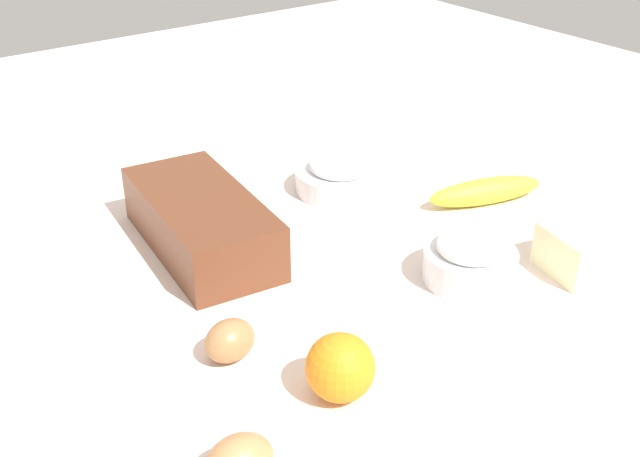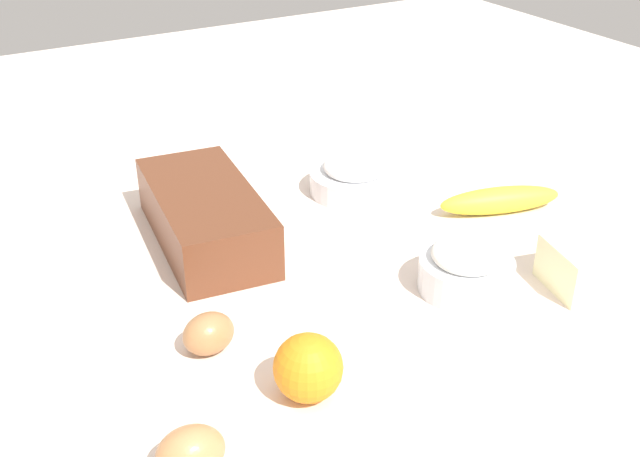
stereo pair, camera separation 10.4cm
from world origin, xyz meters
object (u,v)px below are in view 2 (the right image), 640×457
at_px(sugar_bowl, 355,176).
at_px(butter_block, 576,268).
at_px(flour_bowl, 466,268).
at_px(banana, 500,200).
at_px(egg_near_butter, 209,333).
at_px(egg_beside_bowl, 191,452).
at_px(loaf_pan, 205,215).
at_px(orange_fruit, 308,368).

relative_size(sugar_bowl, butter_block, 1.58).
xyz_separation_m(flour_bowl, sugar_bowl, (0.31, -0.03, -0.00)).
distance_m(banana, egg_near_butter, 0.52).
bearing_deg(banana, egg_beside_bowl, 113.30).
relative_size(loaf_pan, orange_fruit, 4.01).
xyz_separation_m(egg_near_butter, egg_beside_bowl, (-0.16, 0.08, 0.00)).
distance_m(loaf_pan, egg_beside_bowl, 0.43).
height_order(flour_bowl, egg_near_butter, flour_bowl).
bearing_deg(egg_near_butter, banana, -79.35).
height_order(sugar_bowl, butter_block, sugar_bowl).
relative_size(butter_block, egg_beside_bowl, 1.38).
xyz_separation_m(flour_bowl, egg_beside_bowl, (-0.12, 0.42, -0.01)).
distance_m(orange_fruit, egg_near_butter, 0.14).
bearing_deg(flour_bowl, butter_block, -118.84).
height_order(banana, egg_beside_bowl, egg_beside_bowl).
height_order(flour_bowl, butter_block, flour_bowl).
relative_size(loaf_pan, egg_near_butter, 4.87).
xyz_separation_m(sugar_bowl, banana, (-0.17, -0.15, -0.01)).
relative_size(loaf_pan, flour_bowl, 2.44).
bearing_deg(butter_block, orange_fruit, 91.51).
bearing_deg(banana, loaf_pan, 71.71).
relative_size(loaf_pan, banana, 1.54).
height_order(banana, butter_block, butter_block).
height_order(loaf_pan, egg_beside_bowl, loaf_pan).
distance_m(flour_bowl, egg_near_butter, 0.33).
relative_size(sugar_bowl, egg_near_butter, 2.37).
distance_m(banana, orange_fruit, 0.50).
bearing_deg(orange_fruit, butter_block, -88.49).
height_order(sugar_bowl, egg_beside_bowl, sugar_bowl).
bearing_deg(loaf_pan, banana, -101.55).
height_order(loaf_pan, banana, loaf_pan).
distance_m(sugar_bowl, orange_fruit, 0.49).
bearing_deg(egg_beside_bowl, loaf_pan, -24.31).
bearing_deg(orange_fruit, egg_near_butter, 26.54).
bearing_deg(butter_block, flour_bowl, 61.16).
xyz_separation_m(butter_block, egg_near_butter, (0.11, 0.45, -0.01)).
relative_size(loaf_pan, sugar_bowl, 2.06).
xyz_separation_m(loaf_pan, flour_bowl, (-0.28, -0.24, -0.01)).
distance_m(sugar_bowl, banana, 0.23).
bearing_deg(loaf_pan, sugar_bowl, -76.86).
distance_m(loaf_pan, flour_bowl, 0.37).
bearing_deg(butter_block, loaf_pan, 46.23).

